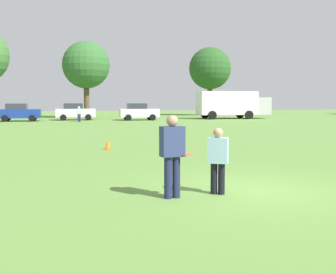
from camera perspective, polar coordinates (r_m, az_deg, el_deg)
name	(u,v)px	position (r m, az deg, el deg)	size (l,w,h in m)	color
ground_plane	(253,190)	(10.10, 11.49, -7.22)	(158.88, 158.88, 0.00)	#608C3D
player_thrower	(172,151)	(8.98, 0.58, -2.06)	(0.54, 0.36, 1.80)	#1E234C
player_defender	(218,157)	(9.45, 6.82, -2.82)	(0.51, 0.43, 1.50)	black
frisbee	(187,155)	(8.98, 2.60, -2.51)	(0.27, 0.27, 0.06)	#E54C33
traffic_cone	(108,144)	(18.18, -8.20, -1.06)	(0.32, 0.32, 0.48)	#D8590C
parked_car_mid_right	(19,112)	(45.50, -19.67, 3.14)	(4.20, 2.22, 1.82)	navy
parked_car_near_right	(75,112)	(46.55, -12.55, 3.34)	(4.20, 2.22, 1.82)	silver
parked_car_far_right	(139,112)	(45.36, -4.02, 3.40)	(4.20, 2.22, 1.82)	silver
box_truck	(232,104)	(49.43, 8.71, 4.44)	(8.50, 3.03, 3.18)	white
bystander_sideline_watcher	(79,113)	(42.60, -12.04, 3.15)	(0.46, 0.30, 1.55)	#1E234C
tree_east_birch	(86,65)	(52.23, -11.11, 9.52)	(5.72, 5.72, 9.29)	brown
tree_east_oak	(210,69)	(59.90, 5.75, 9.20)	(5.91, 5.91, 9.61)	brown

